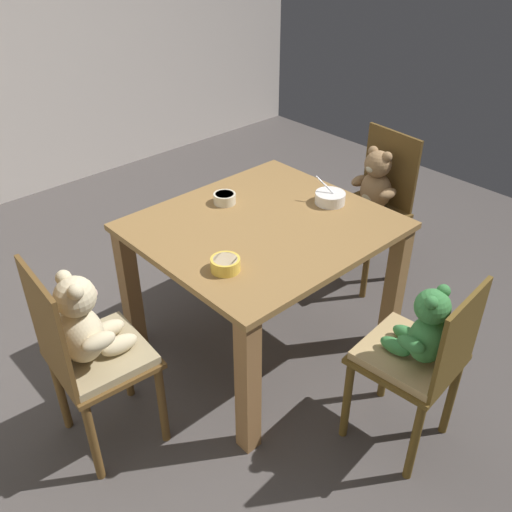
% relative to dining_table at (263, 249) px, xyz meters
% --- Properties ---
extents(ground_plane, '(5.20, 5.20, 0.04)m').
position_rel_dining_table_xyz_m(ground_plane, '(0.00, 0.00, -0.61)').
color(ground_plane, '#494341').
extents(dining_table, '(1.10, 0.99, 0.73)m').
position_rel_dining_table_xyz_m(dining_table, '(0.00, 0.00, 0.00)').
color(dining_table, olive).
rests_on(dining_table, ground_plane).
extents(teddy_chair_near_left, '(0.40, 0.42, 0.92)m').
position_rel_dining_table_xyz_m(teddy_chair_near_left, '(-0.93, 0.01, -0.02)').
color(teddy_chair_near_left, brown).
rests_on(teddy_chair_near_left, ground_plane).
extents(teddy_chair_near_front, '(0.41, 0.41, 0.85)m').
position_rel_dining_table_xyz_m(teddy_chair_near_front, '(0.03, -0.87, -0.06)').
color(teddy_chair_near_front, brown).
rests_on(teddy_chair_near_front, ground_plane).
extents(teddy_chair_near_right, '(0.40, 0.44, 0.90)m').
position_rel_dining_table_xyz_m(teddy_chair_near_right, '(0.94, 0.05, -0.04)').
color(teddy_chair_near_right, brown).
rests_on(teddy_chair_near_right, ground_plane).
extents(porridge_bowl_cream_far_center, '(0.11, 0.11, 0.05)m').
position_rel_dining_table_xyz_m(porridge_bowl_cream_far_center, '(-0.00, 0.28, 0.17)').
color(porridge_bowl_cream_far_center, beige).
rests_on(porridge_bowl_cream_far_center, dining_table).
extents(porridge_bowl_white_near_right, '(0.15, 0.16, 0.13)m').
position_rel_dining_table_xyz_m(porridge_bowl_white_near_right, '(0.38, -0.07, 0.17)').
color(porridge_bowl_white_near_right, white).
rests_on(porridge_bowl_white_near_right, dining_table).
extents(porridge_bowl_yellow_near_left, '(0.12, 0.12, 0.06)m').
position_rel_dining_table_xyz_m(porridge_bowl_yellow_near_left, '(-0.37, -0.17, 0.17)').
color(porridge_bowl_yellow_near_left, yellow).
rests_on(porridge_bowl_yellow_near_left, dining_table).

